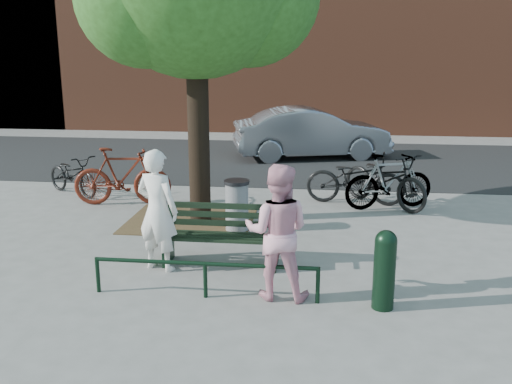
# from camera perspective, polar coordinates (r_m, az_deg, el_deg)

# --- Properties ---
(ground) EXTENTS (90.00, 90.00, 0.00)m
(ground) POSITION_cam_1_polar(r_m,az_deg,el_deg) (8.93, -3.48, -7.25)
(ground) COLOR gray
(ground) RESTS_ON ground
(dirt_pit) EXTENTS (2.40, 2.00, 0.02)m
(dirt_pit) POSITION_cam_1_polar(r_m,az_deg,el_deg) (11.16, -6.55, -2.83)
(dirt_pit) COLOR brown
(dirt_pit) RESTS_ON ground
(road) EXTENTS (40.00, 7.00, 0.01)m
(road) POSITION_cam_1_polar(r_m,az_deg,el_deg) (17.06, 1.57, 3.21)
(road) COLOR black
(road) RESTS_ON ground
(park_bench) EXTENTS (1.74, 0.54, 0.97)m
(park_bench) POSITION_cam_1_polar(r_m,az_deg,el_deg) (8.84, -3.43, -4.18)
(park_bench) COLOR black
(park_bench) RESTS_ON ground
(guard_railing) EXTENTS (3.06, 0.06, 0.51)m
(guard_railing) POSITION_cam_1_polar(r_m,az_deg,el_deg) (7.69, -5.11, -7.69)
(guard_railing) COLOR black
(guard_railing) RESTS_ON ground
(person_left) EXTENTS (0.78, 0.64, 1.85)m
(person_left) POSITION_cam_1_polar(r_m,az_deg,el_deg) (8.59, -9.82, -1.82)
(person_left) COLOR white
(person_left) RESTS_ON ground
(person_right) EXTENTS (0.93, 0.74, 1.83)m
(person_right) POSITION_cam_1_polar(r_m,az_deg,el_deg) (7.53, 2.15, -4.01)
(person_right) COLOR pink
(person_right) RESTS_ON ground
(bollard) EXTENTS (0.28, 0.28, 1.05)m
(bollard) POSITION_cam_1_polar(r_m,az_deg,el_deg) (7.48, 12.73, -7.32)
(bollard) COLOR black
(bollard) RESTS_ON ground
(litter_bin) EXTENTS (0.46, 0.46, 0.95)m
(litter_bin) POSITION_cam_1_polar(r_m,az_deg,el_deg) (10.39, -1.92, -1.34)
(litter_bin) COLOR gray
(litter_bin) RESTS_ON ground
(bicycle_a) EXTENTS (1.81, 1.47, 0.92)m
(bicycle_a) POSITION_cam_1_polar(r_m,az_deg,el_deg) (13.64, -17.86, 1.67)
(bicycle_a) COLOR black
(bicycle_a) RESTS_ON ground
(bicycle_b) EXTENTS (2.12, 0.86, 1.24)m
(bicycle_b) POSITION_cam_1_polar(r_m,az_deg,el_deg) (12.41, -13.23, 1.53)
(bicycle_b) COLOR #4F160B
(bicycle_b) RESTS_ON ground
(bicycle_c) EXTENTS (2.16, 0.95, 1.10)m
(bicycle_c) POSITION_cam_1_polar(r_m,az_deg,el_deg) (12.36, 9.93, 1.32)
(bicycle_c) COLOR black
(bicycle_c) RESTS_ON ground
(bicycle_d) EXTENTS (2.00, 1.16, 1.16)m
(bicycle_d) POSITION_cam_1_polar(r_m,az_deg,el_deg) (12.13, 13.16, 1.05)
(bicycle_d) COLOR gray
(bicycle_d) RESTS_ON ground
(bicycle_e) EXTENTS (2.07, 2.11, 1.15)m
(bicycle_e) POSITION_cam_1_polar(r_m,az_deg,el_deg) (12.33, 12.76, 1.26)
(bicycle_e) COLOR black
(bicycle_e) RESTS_ON ground
(parked_car) EXTENTS (4.91, 2.79, 1.53)m
(parked_car) POSITION_cam_1_polar(r_m,az_deg,el_deg) (17.39, 5.58, 5.89)
(parked_car) COLOR gray
(parked_car) RESTS_ON ground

